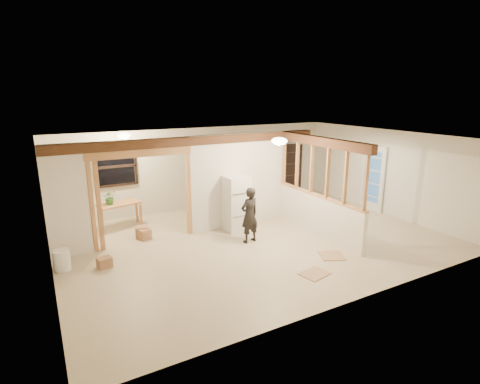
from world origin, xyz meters
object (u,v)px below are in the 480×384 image
woman (250,215)px  work_table (120,215)px  shop_vac (65,230)px  bookshelf (289,170)px  refrigerator (236,203)px

woman → work_table: bearing=-56.0°
shop_vac → bookshelf: bearing=7.4°
refrigerator → bookshelf: 3.92m
woman → shop_vac: (-3.92, 2.12, -0.38)m
woman → bookshelf: bearing=-148.3°
work_table → woman: bearing=-57.4°
bookshelf → refrigerator: bearing=-146.2°
woman → work_table: (-2.53, 2.56, -0.34)m
refrigerator → work_table: (-2.65, 1.67, -0.38)m
work_table → refrigerator: bearing=-44.3°
woman → work_table: 3.62m
work_table → shop_vac: work_table is taller
refrigerator → woman: 0.90m
work_table → bookshelf: 5.95m
woman → bookshelf: bookshelf is taller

